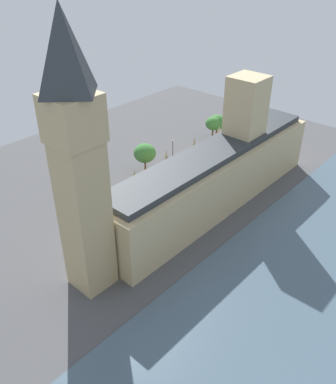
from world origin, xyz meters
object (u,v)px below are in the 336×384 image
car_black_trailing (178,176)px  car_yellow_cab_near_tower (115,218)px  pedestrian_kerbside (145,210)px  plane_tree_leading (213,124)px  parliament_building (217,172)px  plane_tree_far_end (145,153)px  street_lamp_slot_10 (173,146)px  car_silver_midblock (216,151)px  car_dark_green_corner (204,169)px  double_decker_bus_opposite_hall (152,191)px  plane_tree_under_trees (217,122)px  clock_tower (78,160)px  plane_tree_by_river_gate (84,182)px

car_black_trailing → car_yellow_cab_near_tower: 26.65m
pedestrian_kerbside → plane_tree_leading: (14.00, -47.58, 5.33)m
car_yellow_cab_near_tower → parliament_building: bearing=-116.4°
plane_tree_far_end → street_lamp_slot_10: (-0.99, -11.34, -1.27)m
car_silver_midblock → car_dark_green_corner: size_ratio=1.02×
double_decker_bus_opposite_hall → plane_tree_under_trees: plane_tree_under_trees is taller
clock_tower → car_black_trailing: bearing=-71.4°
clock_tower → plane_tree_far_end: clock_tower is taller
double_decker_bus_opposite_hall → car_yellow_cab_near_tower: double_decker_bus_opposite_hall is taller
double_decker_bus_opposite_hall → car_dark_green_corner: bearing=86.7°
parliament_building → clock_tower: (0.45, 41.27, 19.02)m
parliament_building → car_silver_midblock: bearing=-54.4°
car_silver_midblock → plane_tree_far_end: plane_tree_far_end is taller
plane_tree_under_trees → parliament_building: bearing=125.9°
car_silver_midblock → parliament_building: bearing=-52.8°
parliament_building → car_dark_green_corner: size_ratio=15.06×
pedestrian_kerbside → street_lamp_slot_10: (14.51, -27.30, 3.98)m
parliament_building → car_dark_green_corner: parliament_building is taller
car_silver_midblock → pedestrian_kerbside: (-6.58, 39.79, -0.14)m
car_dark_green_corner → car_black_trailing: bearing=69.9°
car_dark_green_corner → plane_tree_under_trees: (11.81, -22.38, 4.95)m
clock_tower → car_silver_midblock: 71.64m
car_dark_green_corner → plane_tree_by_river_gate: 37.13m
parliament_building → plane_tree_by_river_gate: bearing=43.7°
double_decker_bus_opposite_hall → street_lamp_slot_10: bearing=116.9°
plane_tree_under_trees → pedestrian_kerbside: bearing=105.7°
clock_tower → plane_tree_under_trees: (23.59, -74.53, -21.97)m
plane_tree_by_river_gate → clock_tower: bearing=144.0°
clock_tower → double_decker_bus_opposite_hall: bearing=-67.6°
plane_tree_under_trees → plane_tree_leading: bearing=91.3°
parliament_building → car_yellow_cab_near_tower: parliament_building is taller
double_decker_bus_opposite_hall → pedestrian_kerbside: (-3.04, 5.82, -1.88)m
double_decker_bus_opposite_hall → plane_tree_far_end: bearing=139.6°
car_black_trailing → plane_tree_by_river_gate: bearing=73.4°
plane_tree_by_river_gate → plane_tree_leading: size_ratio=1.08×
plane_tree_far_end → double_decker_bus_opposite_hall: bearing=140.8°
parliament_building → plane_tree_far_end: bearing=1.5°
double_decker_bus_opposite_hall → plane_tree_leading: 43.30m
car_silver_midblock → street_lamp_slot_10: street_lamp_slot_10 is taller
car_dark_green_corner → car_yellow_cab_near_tower: size_ratio=1.10×
clock_tower → pedestrian_kerbside: (9.53, -24.61, -27.06)m
plane_tree_leading → car_yellow_cab_near_tower: bearing=101.3°
clock_tower → plane_tree_by_river_gate: 36.92m
car_black_trailing → car_dark_green_corner: bearing=-105.2°
car_yellow_cab_near_tower → pedestrian_kerbside: bearing=-109.8°
plane_tree_by_river_gate → pedestrian_kerbside: bearing=-154.7°
pedestrian_kerbside → car_silver_midblock: bearing=-173.3°
plane_tree_under_trees → car_black_trailing: bearing=106.1°
plane_tree_far_end → street_lamp_slot_10: plane_tree_far_end is taller
car_black_trailing → plane_tree_leading: size_ratio=0.57×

